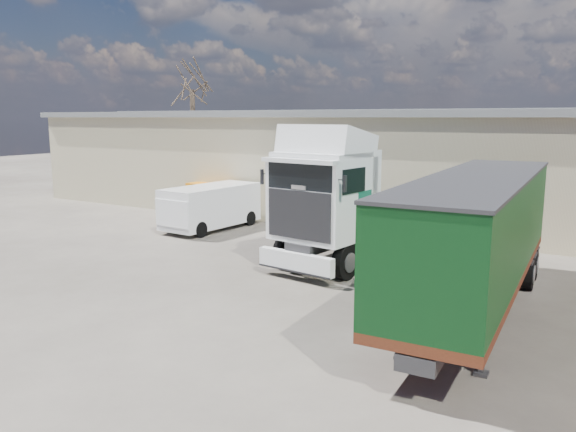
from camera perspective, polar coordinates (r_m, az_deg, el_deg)
The scene contains 7 objects.
ground at distance 16.42m, azimuth -6.76°, elevation -7.82°, with size 120.00×120.00×0.00m, color #2A2722.
warehouse at distance 32.42m, azimuth 2.13°, elevation 5.85°, with size 30.60×12.60×5.42m.
bare_tree at distance 42.62m, azimuth -9.76°, elevation 13.78°, with size 4.00×4.00×9.60m.
tractor_unit at distance 18.98m, azimuth 5.03°, elevation 0.90°, with size 3.53×7.44×4.79m.
box_trailer at distance 14.87m, azimuth 18.73°, elevation -1.44°, with size 2.77×10.90×3.60m.
panel_van at distance 25.43m, azimuth -8.13°, elevation 0.87°, with size 2.30×4.93×1.96m.
orange_skip at distance 28.60m, azimuth -7.46°, elevation 1.37°, with size 2.97×2.09×1.72m.
Camera 1 is at (9.65, -12.31, 5.00)m, focal length 35.00 mm.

